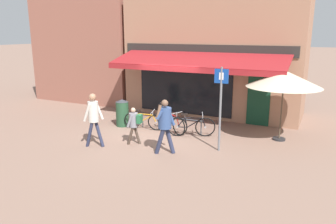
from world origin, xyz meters
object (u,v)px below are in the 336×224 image
at_px(pedestrian_child, 134,122).
at_px(cafe_parasol, 284,79).
at_px(bicycle_red, 170,122).
at_px(pedestrian_adult, 165,121).
at_px(parking_sign, 221,101).
at_px(pedestrian_second_adult, 93,114).
at_px(litter_bin, 122,113).
at_px(bicycle_black, 191,126).
at_px(bicycle_orange, 144,121).

height_order(pedestrian_child, cafe_parasol, cafe_parasol).
relative_size(bicycle_red, pedestrian_child, 1.21).
distance_m(pedestrian_adult, pedestrian_child, 1.37).
relative_size(parking_sign, cafe_parasol, 1.07).
relative_size(pedestrian_adult, parking_sign, 0.65).
bearing_deg(pedestrian_second_adult, litter_bin, -79.62).
bearing_deg(cafe_parasol, parking_sign, -128.94).
distance_m(bicycle_black, parking_sign, 2.06).
xyz_separation_m(pedestrian_second_adult, parking_sign, (3.82, 1.43, 0.52)).
relative_size(bicycle_orange, pedestrian_child, 1.28).
bearing_deg(pedestrian_child, bicycle_red, -117.35).
height_order(pedestrian_second_adult, litter_bin, pedestrian_second_adult).
bearing_deg(pedestrian_second_adult, bicycle_orange, -103.67).
bearing_deg(bicycle_orange, pedestrian_adult, -54.78).
relative_size(bicycle_black, parking_sign, 0.61).
relative_size(bicycle_black, pedestrian_second_adult, 0.91).
height_order(bicycle_orange, bicycle_red, bicycle_red).
bearing_deg(bicycle_black, parking_sign, -58.85).
relative_size(pedestrian_child, pedestrian_second_adult, 0.71).
relative_size(pedestrian_adult, cafe_parasol, 0.69).
distance_m(bicycle_red, pedestrian_adult, 2.33).
bearing_deg(parking_sign, cafe_parasol, 51.06).
relative_size(bicycle_black, pedestrian_child, 1.29).
bearing_deg(bicycle_orange, cafe_parasol, 2.62).
bearing_deg(pedestrian_child, cafe_parasol, -160.34).
bearing_deg(pedestrian_second_adult, cafe_parasol, -149.92).
bearing_deg(bicycle_orange, litter_bin, 166.53).
xyz_separation_m(bicycle_orange, litter_bin, (-1.04, 0.08, 0.20)).
bearing_deg(bicycle_black, pedestrian_second_adult, -159.89).
xyz_separation_m(bicycle_red, bicycle_black, (0.91, -0.17, 0.01)).
distance_m(pedestrian_child, cafe_parasol, 5.26).
height_order(pedestrian_adult, pedestrian_second_adult, pedestrian_second_adult).
height_order(bicycle_orange, bicycle_black, bicycle_black).
height_order(bicycle_red, bicycle_black, bicycle_black).
xyz_separation_m(bicycle_red, cafe_parasol, (3.85, 0.86, 1.78)).
bearing_deg(parking_sign, pedestrian_second_adult, -159.45).
xyz_separation_m(bicycle_black, pedestrian_second_adult, (-2.48, -2.38, 0.72)).
relative_size(bicycle_orange, parking_sign, 0.61).
xyz_separation_m(pedestrian_adult, litter_bin, (-2.92, 2.01, -0.50)).
bearing_deg(parking_sign, bicycle_orange, 163.99).
bearing_deg(litter_bin, bicycle_red, 2.02).
distance_m(pedestrian_second_adult, parking_sign, 4.12).
relative_size(bicycle_orange, bicycle_black, 1.00).
relative_size(pedestrian_adult, pedestrian_second_adult, 0.96).
bearing_deg(cafe_parasol, litter_bin, -171.08).
bearing_deg(cafe_parasol, bicycle_black, -160.71).
relative_size(bicycle_black, litter_bin, 1.50).
xyz_separation_m(bicycle_orange, parking_sign, (3.33, -0.96, 1.28)).
bearing_deg(pedestrian_adult, litter_bin, -37.62).
relative_size(bicycle_orange, cafe_parasol, 0.65).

